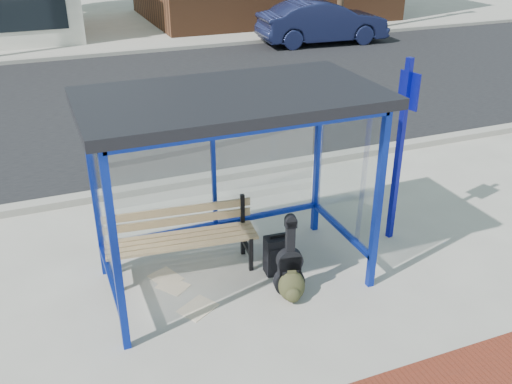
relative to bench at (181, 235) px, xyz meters
name	(u,v)px	position (x,y,z in m)	size (l,w,h in m)	color
ground	(235,279)	(0.55, -0.46, -0.50)	(120.00, 120.00, 0.00)	#B2ADA0
curb_near	(176,183)	(0.55, 2.44, -0.44)	(60.00, 0.25, 0.12)	gray
street_asphalt	(123,102)	(0.55, 7.54, -0.50)	(60.00, 10.00, 0.00)	black
curb_far	(94,55)	(0.55, 12.64, -0.44)	(60.00, 0.25, 0.12)	gray
far_sidewalk	(87,45)	(0.55, 14.54, -0.50)	(60.00, 4.00, 0.01)	#B2ADA0
bus_shelter	(230,121)	(0.55, -0.39, 1.57)	(3.30, 1.80, 2.42)	#0D2499
bench	(181,235)	(0.00, 0.00, 0.00)	(1.92, 0.64, 0.89)	black
guitar_bag	(289,268)	(1.04, -1.01, -0.13)	(0.39, 0.17, 1.02)	black
suitcase	(278,255)	(1.10, -0.53, -0.24)	(0.34, 0.24, 0.56)	black
backpack	(292,287)	(1.03, -1.12, -0.32)	(0.37, 0.35, 0.38)	#32321C
sign_post	(401,142)	(2.96, -0.30, 0.93)	(0.14, 0.32, 2.55)	#0D1395
newspaper_a	(166,278)	(-0.26, -0.12, -0.50)	(0.39, 0.31, 0.01)	white
newspaper_b	(198,308)	(-0.06, -0.87, -0.50)	(0.41, 0.32, 0.01)	white
newspaper_c	(173,286)	(-0.22, -0.33, -0.50)	(0.36, 0.28, 0.01)	white
parked_car	(322,22)	(8.20, 11.73, 0.23)	(1.55, 4.43, 1.46)	#161C40
fire_hydrant	(362,19)	(10.87, 13.50, -0.13)	(0.31, 0.20, 0.68)	red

